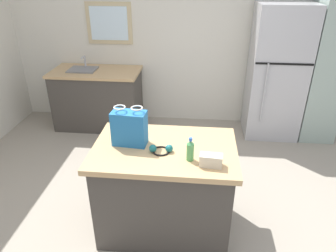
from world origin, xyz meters
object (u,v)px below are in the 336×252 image
(bottle, at_px, (190,150))
(ear_defenders, at_px, (161,149))
(refrigerator, at_px, (277,73))
(small_box, at_px, (211,160))
(shopping_bag, at_px, (129,128))
(kitchen_island, at_px, (165,188))
(tall_cabinet, at_px, (325,68))

(bottle, xyz_separation_m, ear_defenders, (-0.24, 0.10, -0.07))
(refrigerator, distance_m, small_box, 2.51)
(shopping_bag, distance_m, ear_defenders, 0.33)
(bottle, bearing_deg, shopping_bag, 158.95)
(small_box, bearing_deg, refrigerator, 67.46)
(kitchen_island, distance_m, ear_defenders, 0.47)
(refrigerator, distance_m, bottle, 2.52)
(kitchen_island, xyz_separation_m, small_box, (0.39, -0.24, 0.49))
(ear_defenders, bearing_deg, tall_cabinet, 47.09)
(ear_defenders, bearing_deg, shopping_bag, 159.37)
(refrigerator, height_order, small_box, refrigerator)
(bottle, bearing_deg, ear_defenders, 158.45)
(kitchen_island, distance_m, small_box, 0.67)
(shopping_bag, distance_m, small_box, 0.75)
(tall_cabinet, distance_m, small_box, 2.82)
(refrigerator, relative_size, tall_cabinet, 0.90)
(small_box, relative_size, ear_defenders, 0.88)
(refrigerator, relative_size, small_box, 10.60)
(kitchen_island, bearing_deg, refrigerator, 57.03)
(kitchen_island, xyz_separation_m, refrigerator, (1.35, 2.08, 0.48))
(refrigerator, bearing_deg, tall_cabinet, 0.02)
(small_box, height_order, bottle, bottle)
(kitchen_island, height_order, ear_defenders, ear_defenders)
(kitchen_island, bearing_deg, shopping_bag, 174.13)
(tall_cabinet, bearing_deg, shopping_bag, -138.13)
(tall_cabinet, bearing_deg, refrigerator, -179.98)
(kitchen_island, distance_m, refrigerator, 2.53)
(kitchen_island, relative_size, refrigerator, 0.66)
(tall_cabinet, distance_m, shopping_bag, 3.07)
(refrigerator, distance_m, tall_cabinet, 0.64)
(small_box, height_order, ear_defenders, small_box)
(bottle, bearing_deg, refrigerator, 63.45)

